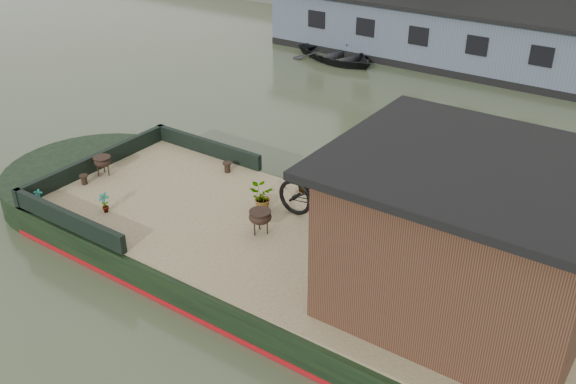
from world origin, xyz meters
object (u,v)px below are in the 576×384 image
Objects in this scene: brazier_rear at (103,166)px; bicycle at (328,198)px; brazier_front at (260,222)px; cabin at (468,237)px; dinghy at (338,51)px; potted_plant_a at (104,203)px.

bicycle is at bearing 10.98° from brazier_rear.
bicycle is 1.28m from brazier_front.
dinghy is at bearing 127.98° from cabin.
dinghy is at bearing 100.86° from potted_plant_a.
cabin reaches higher than brazier_rear.
brazier_rear is (-7.79, -0.11, -1.02)m from cabin.
brazier_rear is (-4.10, -0.05, -0.02)m from brazier_front.
dinghy is at bearing 30.35° from bicycle.
brazier_rear is at bearing -179.28° from brazier_front.
potted_plant_a is at bearing -152.26° from dinghy.
bicycle is at bearing 163.41° from cabin.
cabin is 1.89× the size of bicycle.
brazier_rear reaches higher than dinghy.
brazier_rear is at bearing -179.20° from cabin.
bicycle is at bearing 47.22° from brazier_front.
bicycle reaches higher than brazier_rear.
cabin is at bearing 9.92° from potted_plant_a.
bicycle is 4.70× the size of brazier_front.
brazier_front is at bearing 137.65° from bicycle.
bicycle is 12.32m from dinghy.
brazier_front is 12.72m from dinghy.
brazier_front is at bearing 20.81° from potted_plant_a.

